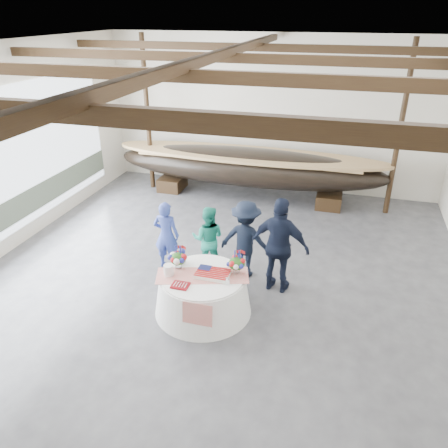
# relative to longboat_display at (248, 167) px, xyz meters

# --- Properties ---
(floor) EXTENTS (10.00, 12.00, 0.01)m
(floor) POSITION_rel_longboat_display_xyz_m (0.44, -4.91, -0.95)
(floor) COLOR #3D3D42
(floor) RESTS_ON ground
(wall_back) EXTENTS (10.00, 0.02, 4.50)m
(wall_back) POSITION_rel_longboat_display_xyz_m (0.44, 1.09, 1.30)
(wall_back) COLOR silver
(wall_back) RESTS_ON ground
(ceiling) EXTENTS (10.00, 12.00, 0.01)m
(ceiling) POSITION_rel_longboat_display_xyz_m (0.44, -4.91, 3.55)
(ceiling) COLOR white
(ceiling) RESTS_ON wall_back
(pavilion_structure) EXTENTS (9.80, 11.76, 4.50)m
(pavilion_structure) POSITION_rel_longboat_display_xyz_m (0.44, -4.07, 3.05)
(pavilion_structure) COLOR black
(pavilion_structure) RESTS_ON ground
(open_bay) EXTENTS (0.03, 7.00, 3.20)m
(open_bay) POSITION_rel_longboat_display_xyz_m (-4.51, -3.91, 0.87)
(open_bay) COLOR silver
(open_bay) RESTS_ON ground
(longboat_display) EXTENTS (7.97, 1.59, 1.50)m
(longboat_display) POSITION_rel_longboat_display_xyz_m (0.00, 0.00, 0.00)
(longboat_display) COLOR black
(longboat_display) RESTS_ON ground
(banquet_table) EXTENTS (1.79, 1.79, 0.77)m
(banquet_table) POSITION_rel_longboat_display_xyz_m (0.48, -5.55, -0.57)
(banquet_table) COLOR white
(banquet_table) RESTS_ON ground
(tabletop_items) EXTENTS (1.74, 1.04, 0.40)m
(tabletop_items) POSITION_rel_longboat_display_xyz_m (0.46, -5.42, -0.04)
(tabletop_items) COLOR red
(tabletop_items) RESTS_ON banquet_table
(guest_woman_blue) EXTENTS (0.57, 0.39, 1.53)m
(guest_woman_blue) POSITION_rel_longboat_display_xyz_m (-0.75, -4.28, -0.19)
(guest_woman_blue) COLOR navy
(guest_woman_blue) RESTS_ON ground
(guest_woman_teal) EXTENTS (0.77, 0.64, 1.45)m
(guest_woman_teal) POSITION_rel_longboat_display_xyz_m (0.12, -4.10, -0.23)
(guest_woman_teal) COLOR #1B8B73
(guest_woman_teal) RESTS_ON ground
(guest_man_left) EXTENTS (1.13, 0.70, 1.68)m
(guest_man_left) POSITION_rel_longboat_display_xyz_m (0.93, -4.13, -0.12)
(guest_man_left) COLOR black
(guest_man_left) RESTS_ON ground
(guest_man_right) EXTENTS (1.22, 0.66, 1.97)m
(guest_man_right) POSITION_rel_longboat_display_xyz_m (1.69, -4.47, 0.03)
(guest_man_right) COLOR black
(guest_man_right) RESTS_ON ground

